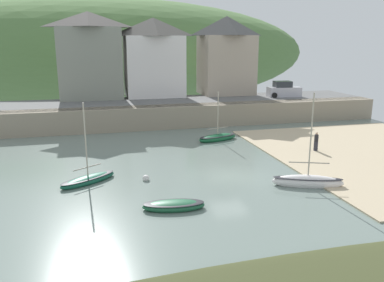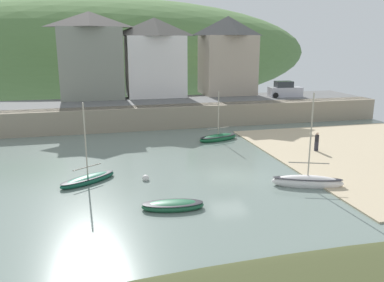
{
  "view_description": "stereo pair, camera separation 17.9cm",
  "coord_description": "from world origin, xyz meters",
  "px_view_note": "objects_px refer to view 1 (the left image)",
  "views": [
    {
      "loc": [
        -9.07,
        -24.76,
        9.1
      ],
      "look_at": [
        -1.96,
        2.87,
        1.95
      ],
      "focal_mm": 37.01,
      "sensor_mm": 36.0,
      "label": 1
    },
    {
      "loc": [
        -8.9,
        -24.8,
        9.1
      ],
      "look_at": [
        -1.96,
        2.87,
        1.95
      ],
      "focal_mm": 37.01,
      "sensor_mm": 36.0,
      "label": 2
    }
  ],
  "objects_px": {
    "waterfront_building_centre": "(154,57)",
    "parked_car_near_slipway": "(284,90)",
    "waterfront_building_right": "(226,55)",
    "dinghy_open_wooden": "(174,206)",
    "waterfront_building_left": "(90,55)",
    "person_on_slipway": "(316,141)",
    "sailboat_blue_trim": "(218,138)",
    "sailboat_white_hull": "(308,181)",
    "sailboat_far_left": "(88,179)",
    "mooring_buoy": "(146,178)"
  },
  "relations": [
    {
      "from": "dinghy_open_wooden",
      "to": "sailboat_white_hull",
      "type": "bearing_deg",
      "value": 16.39
    },
    {
      "from": "sailboat_blue_trim",
      "to": "mooring_buoy",
      "type": "bearing_deg",
      "value": -147.99
    },
    {
      "from": "sailboat_white_hull",
      "to": "mooring_buoy",
      "type": "relative_size",
      "value": 13.29
    },
    {
      "from": "parked_car_near_slipway",
      "to": "person_on_slipway",
      "type": "relative_size",
      "value": 2.62
    },
    {
      "from": "dinghy_open_wooden",
      "to": "mooring_buoy",
      "type": "relative_size",
      "value": 7.7
    },
    {
      "from": "person_on_slipway",
      "to": "sailboat_far_left",
      "type": "bearing_deg",
      "value": -170.86
    },
    {
      "from": "waterfront_building_centre",
      "to": "person_on_slipway",
      "type": "distance_m",
      "value": 24.34
    },
    {
      "from": "sailboat_far_left",
      "to": "mooring_buoy",
      "type": "height_order",
      "value": "sailboat_far_left"
    },
    {
      "from": "parked_car_near_slipway",
      "to": "sailboat_blue_trim",
      "type": "bearing_deg",
      "value": -133.29
    },
    {
      "from": "waterfront_building_right",
      "to": "dinghy_open_wooden",
      "type": "distance_m",
      "value": 33.38
    },
    {
      "from": "waterfront_building_centre",
      "to": "parked_car_near_slipway",
      "type": "bearing_deg",
      "value": -15.99
    },
    {
      "from": "waterfront_building_right",
      "to": "sailboat_blue_trim",
      "type": "xyz_separation_m",
      "value": [
        -5.99,
        -15.09,
        -7.2
      ]
    },
    {
      "from": "sailboat_white_hull",
      "to": "dinghy_open_wooden",
      "type": "bearing_deg",
      "value": -150.43
    },
    {
      "from": "waterfront_building_right",
      "to": "sailboat_white_hull",
      "type": "height_order",
      "value": "waterfront_building_right"
    },
    {
      "from": "sailboat_far_left",
      "to": "person_on_slipway",
      "type": "relative_size",
      "value": 3.4
    },
    {
      "from": "parked_car_near_slipway",
      "to": "sailboat_white_hull",
      "type": "bearing_deg",
      "value": -107.78
    },
    {
      "from": "waterfront_building_left",
      "to": "sailboat_blue_trim",
      "type": "bearing_deg",
      "value": -53.21
    },
    {
      "from": "sailboat_white_hull",
      "to": "sailboat_far_left",
      "type": "relative_size",
      "value": 1.15
    },
    {
      "from": "dinghy_open_wooden",
      "to": "person_on_slipway",
      "type": "relative_size",
      "value": 2.26
    },
    {
      "from": "waterfront_building_left",
      "to": "dinghy_open_wooden",
      "type": "height_order",
      "value": "waterfront_building_left"
    },
    {
      "from": "parked_car_near_slipway",
      "to": "waterfront_building_centre",
      "type": "bearing_deg",
      "value": 169.65
    },
    {
      "from": "waterfront_building_right",
      "to": "sailboat_far_left",
      "type": "relative_size",
      "value": 1.8
    },
    {
      "from": "waterfront_building_right",
      "to": "sailboat_blue_trim",
      "type": "height_order",
      "value": "waterfront_building_right"
    },
    {
      "from": "waterfront_building_left",
      "to": "sailboat_blue_trim",
      "type": "xyz_separation_m",
      "value": [
        11.28,
        -15.09,
        -7.32
      ]
    },
    {
      "from": "sailboat_white_hull",
      "to": "person_on_slipway",
      "type": "distance_m",
      "value": 8.88
    },
    {
      "from": "sailboat_far_left",
      "to": "dinghy_open_wooden",
      "type": "bearing_deg",
      "value": -84.48
    },
    {
      "from": "dinghy_open_wooden",
      "to": "mooring_buoy",
      "type": "distance_m",
      "value": 5.16
    },
    {
      "from": "waterfront_building_left",
      "to": "mooring_buoy",
      "type": "relative_size",
      "value": 21.48
    },
    {
      "from": "waterfront_building_left",
      "to": "sailboat_white_hull",
      "type": "height_order",
      "value": "waterfront_building_left"
    },
    {
      "from": "mooring_buoy",
      "to": "sailboat_white_hull",
      "type": "bearing_deg",
      "value": -20.46
    },
    {
      "from": "parked_car_near_slipway",
      "to": "person_on_slipway",
      "type": "bearing_deg",
      "value": -102.15
    },
    {
      "from": "waterfront_building_centre",
      "to": "sailboat_white_hull",
      "type": "xyz_separation_m",
      "value": [
        5.37,
        -28.38,
        -6.96
      ]
    },
    {
      "from": "sailboat_white_hull",
      "to": "person_on_slipway",
      "type": "height_order",
      "value": "sailboat_white_hull"
    },
    {
      "from": "sailboat_blue_trim",
      "to": "sailboat_far_left",
      "type": "height_order",
      "value": "sailboat_far_left"
    },
    {
      "from": "sailboat_blue_trim",
      "to": "person_on_slipway",
      "type": "bearing_deg",
      "value": -58.65
    },
    {
      "from": "waterfront_building_left",
      "to": "sailboat_far_left",
      "type": "xyz_separation_m",
      "value": [
        -0.7,
        -24.11,
        -7.34
      ]
    },
    {
      "from": "waterfront_building_centre",
      "to": "dinghy_open_wooden",
      "type": "relative_size",
      "value": 2.63
    },
    {
      "from": "waterfront_building_right",
      "to": "waterfront_building_centre",
      "type": "bearing_deg",
      "value": 180.0
    },
    {
      "from": "person_on_slipway",
      "to": "sailboat_blue_trim",
      "type": "bearing_deg",
      "value": 138.71
    },
    {
      "from": "sailboat_far_left",
      "to": "mooring_buoy",
      "type": "xyz_separation_m",
      "value": [
        3.79,
        -0.53,
        -0.09
      ]
    },
    {
      "from": "sailboat_blue_trim",
      "to": "parked_car_near_slipway",
      "type": "distance_m",
      "value": 16.38
    },
    {
      "from": "waterfront_building_left",
      "to": "waterfront_building_centre",
      "type": "relative_size",
      "value": 1.06
    },
    {
      "from": "sailboat_white_hull",
      "to": "sailboat_far_left",
      "type": "distance_m",
      "value": 14.44
    },
    {
      "from": "waterfront_building_right",
      "to": "parked_car_near_slipway",
      "type": "distance_m",
      "value": 8.73
    },
    {
      "from": "waterfront_building_left",
      "to": "sailboat_far_left",
      "type": "relative_size",
      "value": 1.85
    },
    {
      "from": "sailboat_far_left",
      "to": "mooring_buoy",
      "type": "bearing_deg",
      "value": -42.03
    },
    {
      "from": "waterfront_building_left",
      "to": "sailboat_far_left",
      "type": "bearing_deg",
      "value": -91.67
    },
    {
      "from": "sailboat_blue_trim",
      "to": "mooring_buoy",
      "type": "xyz_separation_m",
      "value": [
        -8.2,
        -9.56,
        -0.12
      ]
    },
    {
      "from": "waterfront_building_left",
      "to": "waterfront_building_right",
      "type": "height_order",
      "value": "waterfront_building_left"
    },
    {
      "from": "waterfront_building_right",
      "to": "dinghy_open_wooden",
      "type": "height_order",
      "value": "waterfront_building_right"
    }
  ]
}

